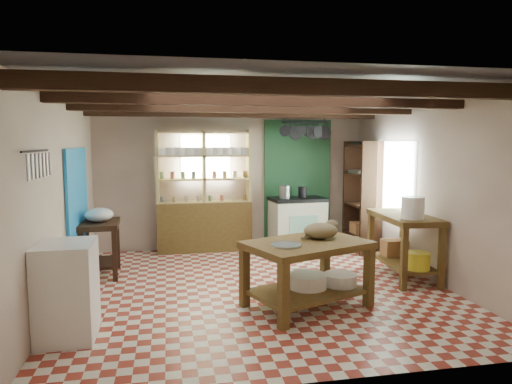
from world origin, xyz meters
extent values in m
cube|color=#9B3022|center=(0.00, 0.00, -0.01)|extent=(5.00, 5.00, 0.02)
cube|color=#444348|center=(0.00, 0.00, 2.60)|extent=(5.00, 5.00, 0.02)
cube|color=beige|center=(0.00, 2.50, 1.30)|extent=(5.00, 0.04, 2.60)
cube|color=beige|center=(0.00, -2.50, 1.30)|extent=(5.00, 0.04, 2.60)
cube|color=beige|center=(-2.50, 0.00, 1.30)|extent=(0.04, 5.00, 2.60)
cube|color=beige|center=(2.50, 0.00, 1.30)|extent=(0.04, 5.00, 2.60)
cube|color=#331D11|center=(0.00, 0.00, 2.48)|extent=(5.00, 3.80, 0.15)
cube|color=#1A7CC9|center=(-2.47, 0.90, 1.10)|extent=(0.04, 1.40, 1.60)
cube|color=#1E4D2C|center=(1.25, 2.47, 1.25)|extent=(1.30, 0.04, 2.30)
cube|color=silver|center=(-0.50, 2.48, 1.70)|extent=(0.90, 0.02, 0.80)
cube|color=silver|center=(2.48, 1.00, 1.40)|extent=(0.02, 1.30, 1.20)
cube|color=black|center=(-2.44, -1.20, 1.78)|extent=(0.06, 0.90, 0.28)
cube|color=black|center=(1.25, 2.05, 2.18)|extent=(0.86, 0.12, 0.36)
cube|color=tan|center=(-0.55, 2.31, 1.10)|extent=(1.70, 0.34, 2.20)
cube|color=#331D11|center=(2.28, 1.80, 1.00)|extent=(0.40, 0.86, 2.00)
cube|color=brown|center=(0.43, -0.79, 0.40)|extent=(1.66, 1.39, 0.80)
cube|color=silver|center=(1.16, 2.15, 0.48)|extent=(1.03, 0.73, 0.96)
cube|color=#331D11|center=(-2.20, 1.03, 0.41)|extent=(0.59, 0.83, 0.82)
cube|color=white|center=(-2.22, -1.17, 0.49)|extent=(0.55, 0.66, 0.98)
cube|color=brown|center=(2.18, 0.09, 0.47)|extent=(0.74, 1.34, 0.93)
ellipsoid|color=#8C7951|center=(0.64, -0.65, 0.90)|extent=(0.54, 0.50, 0.19)
cylinder|color=#9F9FA6|center=(0.12, -0.97, 0.81)|extent=(0.46, 0.46, 0.02)
cylinder|color=white|center=(0.46, -0.73, 0.30)|extent=(0.62, 0.62, 0.17)
cylinder|color=white|center=(0.89, -0.72, 0.28)|extent=(0.54, 0.54, 0.14)
cylinder|color=#9F9FA6|center=(0.91, 2.13, 1.08)|extent=(0.22, 0.22, 0.23)
cylinder|color=black|center=(1.26, 2.16, 1.06)|extent=(0.17, 0.17, 0.20)
ellipsoid|color=white|center=(-2.20, 1.03, 0.92)|extent=(0.43, 0.43, 0.21)
cylinder|color=white|center=(2.11, -0.26, 1.09)|extent=(0.32, 0.32, 0.30)
cube|color=#98673D|center=(2.20, 0.39, 0.37)|extent=(0.37, 0.30, 0.25)
cylinder|color=gold|center=(2.15, -0.36, 0.37)|extent=(0.34, 0.34, 0.24)
camera|label=1|loc=(-1.19, -5.93, 1.99)|focal=32.00mm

